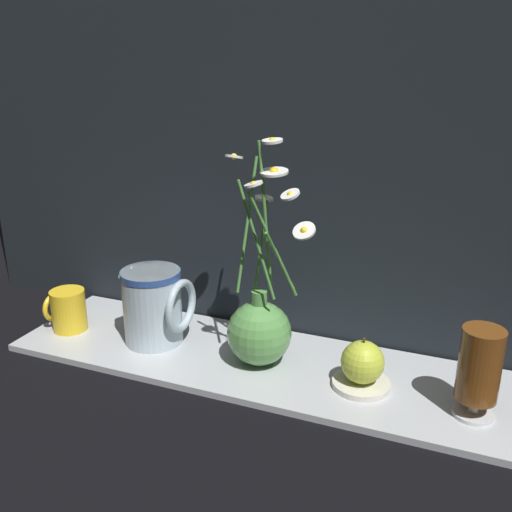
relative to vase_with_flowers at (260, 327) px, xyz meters
name	(u,v)px	position (x,y,z in m)	size (l,w,h in m)	color
ground_plane	(254,364)	(-0.01, 0.01, -0.08)	(6.00, 6.00, 0.00)	black
shelf	(254,361)	(-0.01, 0.01, -0.08)	(0.90, 0.25, 0.01)	#B2B7BC
backdrop_wall	(285,42)	(-0.01, 0.15, 0.47)	(1.40, 0.02, 1.10)	black
vase_with_flowers	(260,327)	(0.00, 0.00, 0.00)	(0.17, 0.13, 0.40)	#59994C
yellow_mug	(68,310)	(-0.40, -0.02, -0.03)	(0.08, 0.07, 0.08)	yellow
ceramic_pitcher	(154,303)	(-0.21, 0.00, 0.01)	(0.14, 0.11, 0.15)	silver
tea_glass	(479,367)	(0.36, -0.03, 0.01)	(0.06, 0.06, 0.14)	silver
saucer_plate	(361,384)	(0.18, -0.01, -0.06)	(0.10, 0.10, 0.01)	silver
orange_fruit	(363,362)	(0.18, -0.01, -0.02)	(0.07, 0.07, 0.08)	#B7C638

